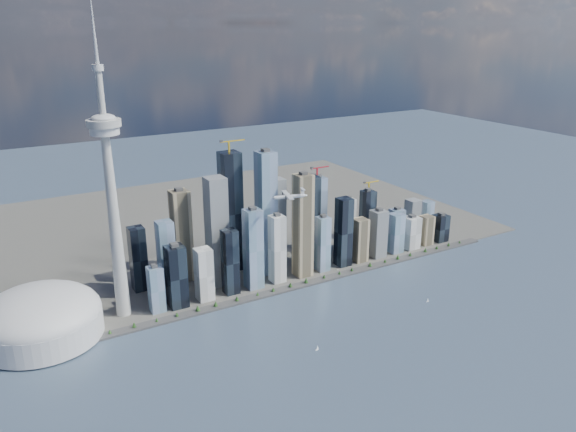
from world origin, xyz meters
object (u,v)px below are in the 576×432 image
dome_stadium (40,317)px  sailboat_east (428,300)px  needle_tower (111,193)px  sailboat_west (317,348)px  airplane (289,196)px

dome_stadium → sailboat_east: (661.39, -231.51, -36.57)m
needle_tower → sailboat_west: needle_tower is taller
needle_tower → sailboat_west: size_ratio=59.61×
airplane → sailboat_east: airplane is taller
dome_stadium → sailboat_west: (384.88, -266.39, -36.47)m
airplane → sailboat_west: (-53.50, -182.97, -205.55)m
needle_tower → sailboat_west: 436.57m
airplane → sailboat_east: bearing=-18.5°
needle_tower → dome_stadium: bearing=-175.9°
needle_tower → dome_stadium: needle_tower is taller
airplane → sailboat_west: bearing=-91.2°
dome_stadium → sailboat_west: dome_stadium is taller
airplane → sailboat_west: 280.35m
dome_stadium → sailboat_west: 469.50m
dome_stadium → sailboat_east: 701.69m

